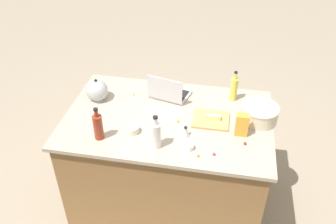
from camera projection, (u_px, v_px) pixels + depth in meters
ground_plane at (168, 196)px, 3.28m from camera, size 12.00×12.00×0.00m
island_counter at (168, 160)px, 3.01m from camera, size 1.58×1.02×0.90m
laptop at (169, 92)px, 2.94m from camera, size 0.35×0.30×0.22m
mixing_bowl_large at (259, 113)px, 2.68m from camera, size 0.29×0.29×0.13m
bottle_oil at (234, 89)px, 2.88m from camera, size 0.06×0.06×0.26m
bottle_vinegar at (156, 135)px, 2.42m from camera, size 0.07×0.07×0.26m
bottle_soy at (98, 126)px, 2.49m from camera, size 0.07×0.07×0.25m
kettle at (97, 91)px, 2.90m from camera, size 0.21×0.18×0.20m
cutting_board at (211, 120)px, 2.71m from camera, size 0.27×0.23×0.02m
butter_stick_left at (213, 117)px, 2.69m from camera, size 0.11×0.04×0.04m
ramekin_small at (189, 147)px, 2.45m from camera, size 0.07×0.07×0.04m
ramekin_medium at (133, 129)px, 2.59m from camera, size 0.10×0.10×0.05m
kitchen_timer at (186, 131)px, 2.55m from camera, size 0.07×0.07×0.08m
candy_bag at (242, 125)px, 2.53m from camera, size 0.09×0.06×0.17m
candy_0 at (151, 125)px, 2.66m from camera, size 0.01×0.01×0.01m
candy_1 at (178, 121)px, 2.69m from camera, size 0.02×0.02×0.02m
candy_2 at (246, 131)px, 2.60m from camera, size 0.02×0.02×0.02m
candy_3 at (214, 154)px, 2.40m from camera, size 0.02×0.02×0.02m
candy_4 at (245, 143)px, 2.48m from camera, size 0.02×0.02×0.02m
candy_5 at (256, 120)px, 2.71m from camera, size 0.02×0.02×0.02m
candy_6 at (198, 156)px, 2.39m from camera, size 0.02×0.02×0.02m
candy_8 at (133, 94)px, 2.99m from camera, size 0.01×0.01×0.01m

